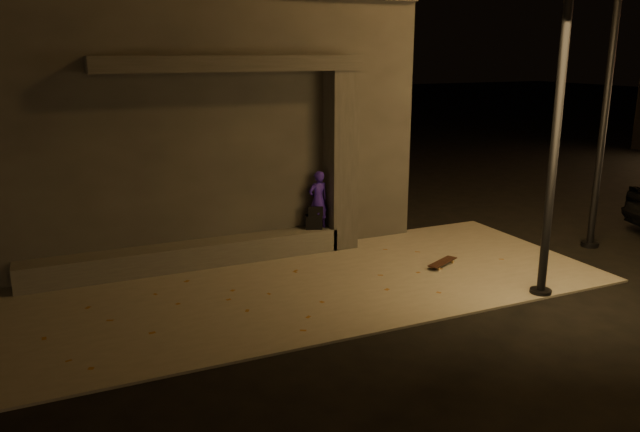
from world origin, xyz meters
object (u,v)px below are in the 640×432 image
column (341,161)px  backpack (314,221)px  skateboarder (318,200)px  skateboard (443,262)px  street_lamp_0 (567,17)px

column → backpack: column is taller
skateboarder → backpack: skateboarder is taller
backpack → skateboard: (1.82, -1.94, -0.54)m
skateboard → backpack: bearing=107.2°
skateboarder → skateboard: skateboarder is taller
column → backpack: size_ratio=7.47×
skateboard → skateboarder: bearing=105.6°
skateboarder → backpack: (-0.10, -0.00, -0.43)m
skateboard → column: bearing=96.2°
street_lamp_0 → skateboarder: bearing=122.8°
skateboard → street_lamp_0: bearing=-94.7°
skateboarder → backpack: bearing=-5.5°
skateboarder → column: bearing=174.5°
skateboarder → street_lamp_0: street_lamp_0 is taller
skateboard → street_lamp_0: street_lamp_0 is taller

